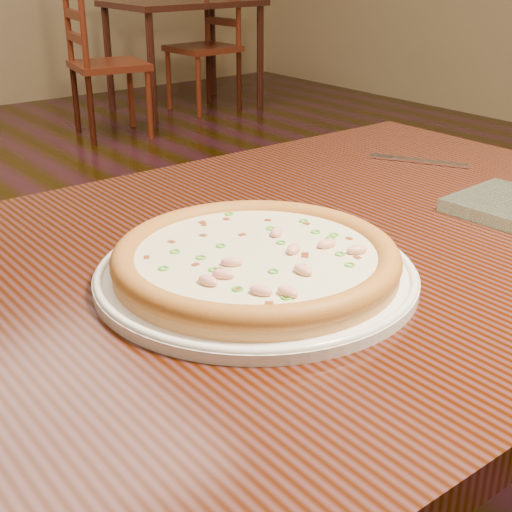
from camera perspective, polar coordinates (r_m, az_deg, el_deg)
ground at (r=1.62m, az=3.82°, el=-19.06°), size 9.00×9.00×0.00m
hero_table at (r=0.96m, az=3.83°, el=-4.36°), size 1.20×0.80×0.75m
plate at (r=0.80m, az=0.00°, el=-1.39°), size 0.36×0.36×0.02m
pizza at (r=0.80m, az=0.01°, el=-0.20°), size 0.32×0.32×0.03m
fork at (r=1.29m, az=13.14°, el=7.41°), size 0.10×0.16×0.00m
bg_table_right at (r=5.28m, az=-5.84°, el=18.67°), size 1.00×0.70×0.75m
chair_c at (r=4.54m, az=-12.39°, el=14.73°), size 0.49×0.49×0.95m
chair_d at (r=5.28m, az=-3.78°, el=16.38°), size 0.44×0.44×0.95m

